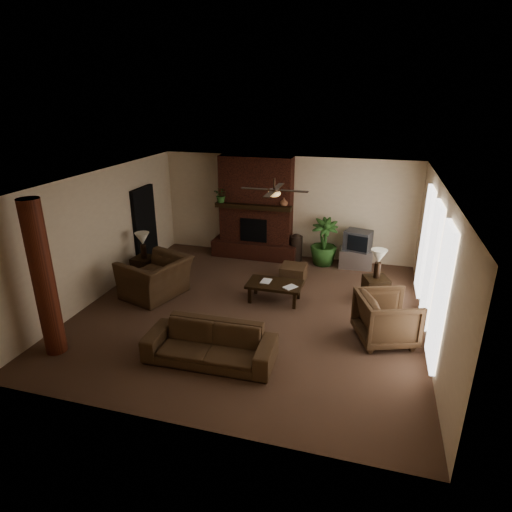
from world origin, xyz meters
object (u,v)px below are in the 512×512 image
(armchair_right, at_px, (387,316))
(lamp_right, at_px, (379,258))
(lamp_left, at_px, (143,241))
(side_table_right, at_px, (375,289))
(log_column, at_px, (43,280))
(side_table_left, at_px, (145,268))
(coffee_table, at_px, (275,285))
(floor_plant, at_px, (323,252))
(floor_vase, at_px, (296,246))
(sofa, at_px, (210,338))
(ottoman, at_px, (293,273))
(armchair_left, at_px, (155,271))
(tv_stand, at_px, (355,258))

(armchair_right, relative_size, lamp_right, 1.58)
(lamp_left, xyz_separation_m, side_table_right, (5.55, 0.29, -0.73))
(log_column, xyz_separation_m, side_table_left, (-0.10, 3.34, -1.12))
(coffee_table, height_order, floor_plant, floor_plant)
(floor_vase, xyz_separation_m, lamp_left, (-3.39, -2.24, 0.57))
(coffee_table, bearing_deg, floor_vase, 89.95)
(sofa, bearing_deg, ottoman, 77.37)
(armchair_left, distance_m, armchair_right, 5.06)
(armchair_right, distance_m, lamp_right, 1.77)
(ottoman, height_order, lamp_right, lamp_right)
(sofa, bearing_deg, floor_plant, 74.01)
(armchair_left, height_order, side_table_left, armchair_left)
(sofa, relative_size, armchair_left, 1.63)
(side_table_right, bearing_deg, tv_stand, 106.23)
(tv_stand, xyz_separation_m, lamp_right, (0.54, -1.86, 0.75))
(armchair_left, xyz_separation_m, floor_vase, (2.66, 3.03, -0.17))
(log_column, distance_m, coffee_table, 4.58)
(ottoman, bearing_deg, armchair_right, -45.67)
(sofa, relative_size, lamp_left, 3.44)
(tv_stand, relative_size, lamp_left, 1.31)
(sofa, bearing_deg, armchair_left, 134.72)
(log_column, xyz_separation_m, side_table_right, (5.49, 3.61, -1.12))
(coffee_table, bearing_deg, tv_stand, 57.22)
(side_table_left, bearing_deg, ottoman, 12.90)
(sofa, relative_size, side_table_right, 4.06)
(tv_stand, relative_size, side_table_right, 1.55)
(lamp_right, bearing_deg, tv_stand, 106.25)
(side_table_left, bearing_deg, tv_stand, 23.12)
(armchair_right, bearing_deg, ottoman, 23.84)
(armchair_left, bearing_deg, log_column, 2.64)
(armchair_left, distance_m, side_table_left, 1.16)
(log_column, bearing_deg, tv_stand, 48.02)
(side_table_left, distance_m, lamp_left, 0.73)
(armchair_left, relative_size, lamp_left, 2.11)
(log_column, relative_size, ottoman, 4.67)
(armchair_left, xyz_separation_m, lamp_left, (-0.73, 0.79, 0.40))
(floor_vase, xyz_separation_m, side_table_left, (-3.42, -2.21, -0.16))
(armchair_right, height_order, side_table_right, armchair_right)
(armchair_right, xyz_separation_m, lamp_left, (-5.76, 1.37, 0.49))
(sofa, xyz_separation_m, ottoman, (0.74, 3.69, -0.24))
(ottoman, xyz_separation_m, lamp_right, (1.96, -0.54, 0.80))
(side_table_left, xyz_separation_m, lamp_left, (0.03, -0.02, 0.73))
(ottoman, relative_size, side_table_right, 1.09)
(side_table_right, distance_m, lamp_right, 0.73)
(tv_stand, height_order, side_table_right, side_table_right)
(ottoman, height_order, side_table_left, side_table_left)
(log_column, distance_m, armchair_right, 6.08)
(log_column, xyz_separation_m, lamp_left, (-0.06, 3.31, -0.40))
(ottoman, height_order, tv_stand, tv_stand)
(armchair_left, xyz_separation_m, lamp_right, (4.81, 1.11, 0.40))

